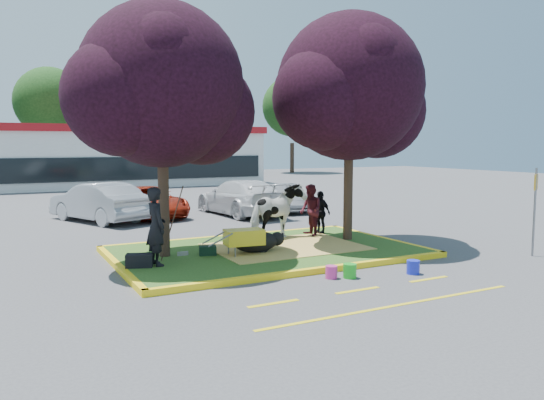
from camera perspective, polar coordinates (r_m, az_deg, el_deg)
name	(u,v)px	position (r m, az deg, el deg)	size (l,w,h in m)	color
ground	(267,254)	(14.92, -0.57, -5.83)	(90.00, 90.00, 0.00)	#424244
median_island	(267,251)	(14.90, -0.57, -5.55)	(8.00, 5.00, 0.15)	#2A4D18
curb_near	(316,271)	(12.71, 4.78, -7.59)	(8.30, 0.16, 0.15)	yellow
curb_far	(230,237)	(17.20, -4.49, -4.01)	(8.30, 0.16, 0.15)	yellow
curb_left	(118,267)	(13.58, -16.20, -6.93)	(0.16, 5.30, 0.15)	yellow
curb_right	(382,239)	(17.11, 11.72, -4.16)	(0.16, 5.30, 0.15)	yellow
straw_bedding	(285,247)	(15.16, 1.46, -5.04)	(4.20, 3.00, 0.01)	#D8BB59
tree_purple_left	(162,93)	(13.99, -11.71, 11.22)	(5.06, 4.20, 6.51)	black
tree_purple_right	(351,94)	(16.35, 8.45, 11.21)	(5.30, 4.40, 6.82)	black
fire_lane_stripe_a	(274,303)	(10.41, 0.17, -11.07)	(1.10, 0.12, 0.01)	yellow
fire_lane_stripe_b	(358,290)	(11.44, 9.19, -9.57)	(1.10, 0.12, 0.01)	yellow
fire_lane_stripe_c	(429,279)	(12.71, 16.51, -8.16)	(1.10, 0.12, 0.01)	yellow
fire_lane_long	(396,306)	(10.55, 13.17, -11.00)	(6.00, 0.10, 0.01)	yellow
retail_building	(122,155)	(41.89, -15.78, 4.67)	(20.40, 8.40, 4.40)	silver
treeline	(89,92)	(51.43, -19.08, 10.89)	(46.58, 7.80, 14.63)	black
cow	(277,212)	(16.20, 0.59, -1.31)	(0.91, 2.01, 1.70)	white
calf	(256,242)	(14.41, -1.74, -4.51)	(1.29, 0.73, 0.56)	black
handler	(156,226)	(13.04, -12.36, -2.78)	(0.69, 0.45, 1.90)	black
visitor_a	(311,210)	(16.88, 4.17, -1.10)	(0.80, 0.63, 1.65)	#3F121A
visitor_b	(320,212)	(17.42, 5.20, -1.31)	(0.82, 0.34, 1.40)	black
wheelbarrow	(244,237)	(14.00, -2.98, -4.04)	(1.81, 0.71, 0.68)	black
gear_bag_dark	(139,260)	(13.07, -14.09, -6.33)	(0.62, 0.34, 0.31)	black
gear_bag_green	(208,251)	(14.14, -6.93, -5.42)	(0.45, 0.28, 0.24)	black
sign_post	(535,202)	(16.11, 26.43, -0.21)	(0.32, 0.17, 2.43)	slate
bucket_green	(350,271)	(12.40, 8.36, -7.56)	(0.31, 0.31, 0.33)	green
bucket_pink	(331,272)	(12.31, 6.40, -7.72)	(0.28, 0.28, 0.29)	#D32F8B
bucket_blue	(413,267)	(13.08, 14.94, -6.99)	(0.31, 0.31, 0.33)	#1925C8
car_silver	(98,202)	(22.09, -18.19, -0.23)	(1.65, 4.72, 1.56)	#A5A8AD
car_red	(149,202)	(23.02, -13.14, -0.19)	(2.12, 4.60, 1.28)	maroon
car_white	(240,197)	(23.10, -3.45, 0.30)	(2.15, 5.30, 1.54)	silver
car_grey	(285,198)	(24.38, 1.36, 0.25)	(1.30, 3.74, 1.23)	slate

